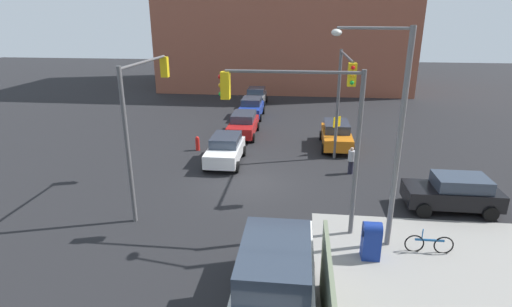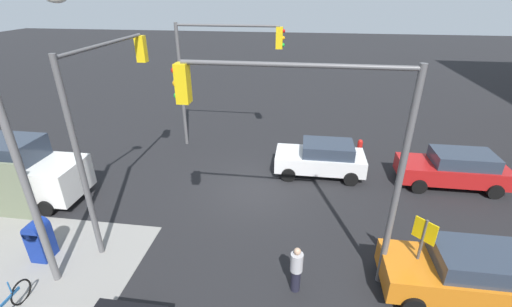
{
  "view_description": "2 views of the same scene",
  "coord_description": "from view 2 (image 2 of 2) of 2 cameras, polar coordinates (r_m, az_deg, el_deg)",
  "views": [
    {
      "loc": [
        18.98,
        2.31,
        8.29
      ],
      "look_at": [
        1.0,
        0.28,
        2.02
      ],
      "focal_mm": 28.0,
      "sensor_mm": 36.0,
      "label": 1
    },
    {
      "loc": [
        -1.88,
        12.62,
        7.99
      ],
      "look_at": [
        -0.01,
        -0.71,
        1.48
      ],
      "focal_mm": 24.0,
      "sensor_mm": 36.0,
      "label": 2
    }
  ],
  "objects": [
    {
      "name": "ground_plane",
      "position": [
        15.05,
        -0.43,
        -6.24
      ],
      "size": [
        120.0,
        120.0,
        0.0
      ],
      "primitive_type": "plane",
      "color": "black"
    },
    {
      "name": "traffic_signal_nw_corner",
      "position": [
        8.78,
        9.5,
        3.15
      ],
      "size": [
        5.97,
        0.36,
        6.5
      ],
      "color": "#59595B",
      "rests_on": "ground"
    },
    {
      "name": "traffic_signal_se_corner",
      "position": [
        17.97,
        -6.2,
        14.9
      ],
      "size": [
        5.47,
        0.36,
        6.5
      ],
      "color": "#59595B",
      "rests_on": "ground"
    },
    {
      "name": "traffic_signal_ne_corner",
      "position": [
        12.45,
        -23.49,
        7.97
      ],
      "size": [
        0.36,
        5.32,
        6.5
      ],
      "color": "#59595B",
      "rests_on": "ground"
    },
    {
      "name": "street_lamp_corner",
      "position": [
        10.57,
        -34.35,
        3.04
      ],
      "size": [
        0.78,
        2.65,
        8.0
      ],
      "color": "slate",
      "rests_on": "ground"
    },
    {
      "name": "warning_sign_two_way",
      "position": [
        10.81,
        25.89,
        -13.24
      ],
      "size": [
        0.48,
        0.48,
        2.4
      ],
      "color": "#4C4C4C",
      "rests_on": "ground"
    },
    {
      "name": "mailbox_blue",
      "position": [
        13.25,
        -32.38,
        -11.9
      ],
      "size": [
        0.56,
        0.64,
        1.43
      ],
      "color": "navy",
      "rests_on": "ground"
    },
    {
      "name": "fire_hydrant",
      "position": [
        18.68,
        16.88,
        0.95
      ],
      "size": [
        0.26,
        0.26,
        0.94
      ],
      "color": "red",
      "rests_on": "ground"
    },
    {
      "name": "hatchback_orange",
      "position": [
        11.7,
        31.92,
        -16.57
      ],
      "size": [
        4.46,
        2.02,
        1.62
      ],
      "color": "orange",
      "rests_on": "ground"
    },
    {
      "name": "sedan_white",
      "position": [
        16.28,
        10.86,
        -0.72
      ],
      "size": [
        4.09,
        2.02,
        1.62
      ],
      "color": "white",
      "rests_on": "ground"
    },
    {
      "name": "hatchback_red",
      "position": [
        17.42,
        30.11,
        -2.14
      ],
      "size": [
        4.47,
        2.02,
        1.62
      ],
      "color": "#B21919",
      "rests_on": "ground"
    },
    {
      "name": "van_white_delivery",
      "position": [
        17.17,
        -35.28,
        -2.26
      ],
      "size": [
        5.4,
        2.32,
        2.62
      ],
      "color": "white",
      "rests_on": "ground"
    },
    {
      "name": "pedestrian_crossing",
      "position": [
        10.34,
        6.72,
        -18.56
      ],
      "size": [
        0.36,
        0.36,
        1.54
      ],
      "rotation": [
        0.0,
        0.0,
        1.75
      ],
      "color": "#B2B2B7",
      "rests_on": "ground"
    },
    {
      "name": "bicycle_leaning_on_fence",
      "position": [
        11.99,
        -36.19,
        -19.95
      ],
      "size": [
        0.05,
        1.75,
        0.97
      ],
      "color": "black",
      "rests_on": "ground"
    }
  ]
}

